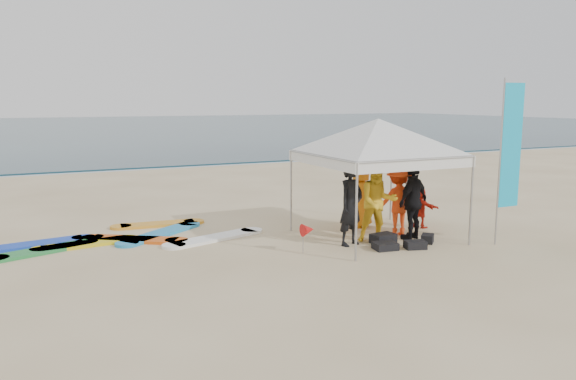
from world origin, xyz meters
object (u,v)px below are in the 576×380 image
(person_black_a, at_px, (351,205))
(marker_pennant, at_px, (308,230))
(person_seated, at_px, (420,208))
(person_yellow, at_px, (378,202))
(feather_flag, at_px, (510,148))
(person_orange_b, at_px, (361,196))
(person_orange_a, at_px, (398,201))
(surfboard_spread, at_px, (123,239))
(canopy_tent, at_px, (378,119))
(person_black_b, at_px, (413,202))

(person_black_a, xyz_separation_m, marker_pennant, (-1.16, -0.13, -0.44))
(person_seated, bearing_deg, person_yellow, 94.15)
(marker_pennant, bearing_deg, feather_flag, -15.63)
(person_orange_b, distance_m, person_seated, 1.56)
(person_orange_a, xyz_separation_m, feather_flag, (1.77, -1.70, 1.36))
(feather_flag, xyz_separation_m, surfboard_spread, (-7.93, 4.06, -2.18))
(person_orange_b, bearing_deg, marker_pennant, 16.25)
(person_black_a, distance_m, canopy_tent, 2.14)
(person_black_a, bearing_deg, marker_pennant, 166.72)
(person_seated, xyz_separation_m, surfboard_spread, (-7.19, 1.93, -0.48))
(person_black_b, relative_size, feather_flag, 0.48)
(person_seated, distance_m, surfboard_spread, 7.46)
(canopy_tent, height_order, marker_pennant, canopy_tent)
(person_black_a, xyz_separation_m, person_orange_a, (1.54, 0.32, -0.08))
(feather_flag, relative_size, marker_pennant, 5.89)
(person_yellow, bearing_deg, surfboard_spread, 171.38)
(person_yellow, height_order, person_orange_a, person_yellow)
(person_orange_b, height_order, person_seated, person_orange_b)
(person_black_b, distance_m, surfboard_spread, 6.91)
(person_black_b, bearing_deg, person_yellow, -28.37)
(person_black_b, bearing_deg, feather_flag, 123.47)
(person_black_a, relative_size, surfboard_spread, 0.31)
(person_black_a, bearing_deg, person_yellow, -21.06)
(person_yellow, xyz_separation_m, canopy_tent, (0.21, 0.37, 1.88))
(person_yellow, bearing_deg, feather_flag, -9.54)
(person_black_a, height_order, marker_pennant, person_black_a)
(person_black_b, distance_m, canopy_tent, 2.11)
(person_yellow, relative_size, marker_pennant, 2.98)
(marker_pennant, distance_m, surfboard_spread, 4.48)
(person_yellow, xyz_separation_m, surfboard_spread, (-5.33, 2.70, -0.91))
(person_orange_a, bearing_deg, person_black_b, 112.42)
(person_orange_a, xyz_separation_m, surfboard_spread, (-6.16, 2.36, -0.82))
(surfboard_spread, bearing_deg, person_black_b, -24.38)
(person_black_a, bearing_deg, canopy_tent, 1.33)
(surfboard_spread, bearing_deg, canopy_tent, -22.75)
(person_black_a, relative_size, person_yellow, 0.99)
(person_black_b, height_order, person_seated, person_black_b)
(canopy_tent, height_order, feather_flag, feather_flag)
(person_black_a, height_order, person_orange_a, person_black_a)
(person_black_a, height_order, person_orange_b, person_black_a)
(person_orange_a, distance_m, marker_pennant, 2.76)
(person_black_a, bearing_deg, person_orange_b, 30.62)
(feather_flag, distance_m, marker_pennant, 4.95)
(person_black_a, bearing_deg, feather_flag, -42.37)
(person_yellow, xyz_separation_m, feather_flag, (2.59, -1.36, 1.26))
(person_yellow, height_order, person_seated, person_yellow)
(person_yellow, distance_m, canopy_tent, 1.93)
(person_seated, bearing_deg, person_orange_b, 43.67)
(person_orange_b, bearing_deg, person_seated, 134.48)
(surfboard_spread, bearing_deg, person_orange_b, -11.73)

